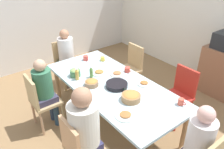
% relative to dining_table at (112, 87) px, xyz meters
% --- Properties ---
extents(ground_plane, '(6.29, 6.29, 0.00)m').
position_rel_dining_table_xyz_m(ground_plane, '(0.00, 0.00, -0.66)').
color(ground_plane, olive).
extents(wall_back, '(5.48, 0.12, 2.60)m').
position_rel_dining_table_xyz_m(wall_back, '(0.00, 2.43, 0.64)').
color(wall_back, silver).
rests_on(wall_back, ground_plane).
extents(wall_left, '(0.12, 4.98, 2.60)m').
position_rel_dining_table_xyz_m(wall_left, '(-2.68, 0.00, 0.64)').
color(wall_left, silver).
rests_on(wall_left, ground_plane).
extents(dining_table, '(2.27, 1.03, 0.73)m').
position_rel_dining_table_xyz_m(dining_table, '(0.00, 0.00, 0.00)').
color(dining_table, '#AAC5CF').
rests_on(dining_table, ground_plane).
extents(person_0, '(0.30, 0.30, 1.18)m').
position_rel_dining_table_xyz_m(person_0, '(1.42, 0.00, 0.03)').
color(person_0, '#2F2D51').
rests_on(person_0, ground_plane).
extents(chair_1, '(0.40, 0.40, 0.90)m').
position_rel_dining_table_xyz_m(chair_1, '(-1.52, 0.00, -0.15)').
color(chair_1, tan).
rests_on(chair_1, ground_plane).
extents(person_1, '(0.30, 0.30, 1.17)m').
position_rel_dining_table_xyz_m(person_1, '(-1.42, 0.00, 0.03)').
color(person_1, brown).
rests_on(person_1, ground_plane).
extents(chair_2, '(0.40, 0.40, 0.90)m').
position_rel_dining_table_xyz_m(chair_2, '(-0.57, -0.89, -0.15)').
color(chair_2, tan).
rests_on(chair_2, ground_plane).
extents(person_2, '(0.30, 0.30, 1.13)m').
position_rel_dining_table_xyz_m(person_2, '(-0.57, -0.80, 0.00)').
color(person_2, '#283952').
rests_on(person_2, ground_plane).
extents(chair_3, '(0.40, 0.40, 0.90)m').
position_rel_dining_table_xyz_m(chair_3, '(-0.57, 0.89, -0.15)').
color(chair_3, tan).
rests_on(chair_3, ground_plane).
extents(chair_4, '(0.40, 0.40, 0.90)m').
position_rel_dining_table_xyz_m(chair_4, '(0.57, -0.89, -0.15)').
color(chair_4, tan).
rests_on(chair_4, ground_plane).
extents(person_4, '(0.34, 0.34, 1.26)m').
position_rel_dining_table_xyz_m(person_4, '(0.57, -0.81, 0.10)').
color(person_4, '#373953').
rests_on(person_4, ground_plane).
extents(chair_5, '(0.40, 0.40, 0.90)m').
position_rel_dining_table_xyz_m(chair_5, '(0.57, 0.89, -0.15)').
color(chair_5, red).
rests_on(chair_5, ground_plane).
extents(plate_0, '(0.24, 0.24, 0.04)m').
position_rel_dining_table_xyz_m(plate_0, '(0.67, -0.32, 0.08)').
color(plate_0, silver).
rests_on(plate_0, dining_table).
extents(plate_1, '(0.25, 0.25, 0.04)m').
position_rel_dining_table_xyz_m(plate_1, '(-0.37, 0.03, 0.08)').
color(plate_1, silver).
rests_on(plate_1, dining_table).
extents(plate_2, '(0.20, 0.20, 0.04)m').
position_rel_dining_table_xyz_m(plate_2, '(0.30, 0.36, 0.08)').
color(plate_2, silver).
rests_on(plate_2, dining_table).
extents(plate_3, '(0.23, 0.23, 0.04)m').
position_rel_dining_table_xyz_m(plate_3, '(-0.17, 0.23, 0.08)').
color(plate_3, silver).
rests_on(plate_3, dining_table).
extents(bowl_0, '(0.25, 0.25, 0.10)m').
position_rel_dining_table_xyz_m(bowl_0, '(0.47, -0.05, 0.12)').
color(bowl_0, olive).
rests_on(bowl_0, dining_table).
extents(bowl_1, '(0.16, 0.16, 0.12)m').
position_rel_dining_table_xyz_m(bowl_1, '(-0.52, -0.31, 0.13)').
color(bowl_1, '#47794A').
rests_on(bowl_1, dining_table).
extents(bowl_2, '(0.20, 0.20, 0.09)m').
position_rel_dining_table_xyz_m(bowl_2, '(-0.13, -0.27, 0.11)').
color(bowl_2, '#916B4A').
rests_on(bowl_2, dining_table).
extents(serving_pan, '(0.49, 0.31, 0.06)m').
position_rel_dining_table_xyz_m(serving_pan, '(0.12, -0.00, 0.10)').
color(serving_pan, black).
rests_on(serving_pan, dining_table).
extents(cup_0, '(0.11, 0.07, 0.07)m').
position_rel_dining_table_xyz_m(cup_0, '(-0.70, 0.33, 0.10)').
color(cup_0, yellow).
rests_on(cup_0, dining_table).
extents(cup_1, '(0.11, 0.07, 0.09)m').
position_rel_dining_table_xyz_m(cup_1, '(0.92, 0.38, 0.11)').
color(cup_1, '#D35340').
rests_on(cup_1, dining_table).
extents(cup_2, '(0.12, 0.09, 0.08)m').
position_rel_dining_table_xyz_m(cup_2, '(-0.90, 0.11, 0.11)').
color(cup_2, '#D04C40').
rests_on(cup_2, dining_table).
extents(cup_3, '(0.12, 0.09, 0.08)m').
position_rel_dining_table_xyz_m(cup_3, '(-0.13, 0.41, 0.11)').
color(cup_3, '#C84639').
rests_on(cup_3, dining_table).
extents(bottle_0, '(0.06, 0.06, 0.18)m').
position_rel_dining_table_xyz_m(bottle_0, '(-0.41, -0.34, 0.15)').
color(bottle_0, gold).
rests_on(bottle_0, dining_table).
extents(bottle_1, '(0.05, 0.05, 0.18)m').
position_rel_dining_table_xyz_m(bottle_1, '(-0.34, -0.14, 0.15)').
color(bottle_1, '#547C3C').
rests_on(bottle_1, dining_table).
extents(side_cabinet, '(0.70, 0.44, 0.90)m').
position_rel_dining_table_xyz_m(side_cabinet, '(0.55, 2.13, -0.21)').
color(side_cabinet, '#8B5C41').
rests_on(side_cabinet, ground_plane).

